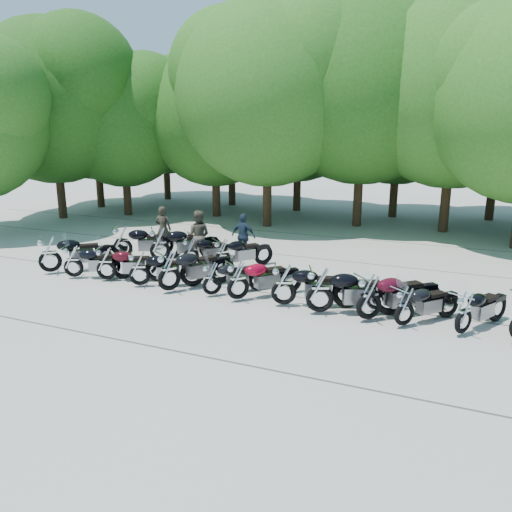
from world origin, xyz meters
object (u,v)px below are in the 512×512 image
at_px(motorcycle_7, 284,283).
at_px(motorcycle_15, 191,250).
at_px(rider_0, 163,229).
at_px(motorcycle_2, 106,262).
at_px(motorcycle_6, 238,279).
at_px(motorcycle_0, 49,253).
at_px(rider_2, 244,236).
at_px(motorcycle_8, 320,289).
at_px(motorcycle_9, 369,295).
at_px(motorcycle_3, 139,267).
at_px(motorcycle_4, 169,270).
at_px(motorcycle_13, 122,240).
at_px(motorcycle_10, 405,305).
at_px(rider_1, 198,235).
at_px(motorcycle_1, 73,260).
at_px(motorcycle_14, 160,243).
at_px(motorcycle_16, 223,253).
at_px(motorcycle_11, 464,312).
at_px(motorcycle_5, 212,277).

xyz_separation_m(motorcycle_7, motorcycle_15, (-4.48, 2.67, -0.10)).
bearing_deg(rider_0, motorcycle_2, 90.26).
relative_size(motorcycle_6, motorcycle_15, 1.15).
xyz_separation_m(motorcycle_0, rider_2, (5.07, 4.48, 0.12)).
bearing_deg(motorcycle_8, motorcycle_9, -112.43).
height_order(motorcycle_3, motorcycle_4, motorcycle_4).
bearing_deg(motorcycle_13, motorcycle_10, -129.70).
relative_size(motorcycle_4, rider_1, 1.36).
distance_m(motorcycle_13, rider_2, 4.51).
height_order(motorcycle_1, motorcycle_15, motorcycle_1).
relative_size(motorcycle_2, rider_2, 1.32).
distance_m(motorcycle_15, rider_1, 0.89).
bearing_deg(motorcycle_0, motorcycle_14, -85.93).
height_order(motorcycle_0, motorcycle_16, motorcycle_0).
relative_size(motorcycle_7, motorcycle_9, 0.97).
height_order(motorcycle_2, rider_2, rider_2).
xyz_separation_m(motorcycle_1, motorcycle_7, (7.17, 0.21, 0.05)).
bearing_deg(motorcycle_1, motorcycle_10, -113.22).
distance_m(motorcycle_14, rider_1, 1.42).
xyz_separation_m(motorcycle_3, rider_1, (0.04, 3.58, 0.30)).
bearing_deg(motorcycle_10, rider_1, 14.44).
relative_size(motorcycle_8, motorcycle_14, 0.99).
relative_size(motorcycle_0, motorcycle_13, 1.03).
bearing_deg(rider_1, motorcycle_2, 56.95).
relative_size(motorcycle_2, motorcycle_3, 1.00).
bearing_deg(motorcycle_0, motorcycle_15, -96.68).
bearing_deg(motorcycle_6, motorcycle_15, 0.38).
xyz_separation_m(motorcycle_2, motorcycle_14, (0.27, 2.63, 0.10)).
bearing_deg(motorcycle_10, rider_2, 4.03).
relative_size(motorcycle_4, motorcycle_16, 1.14).
relative_size(motorcycle_7, motorcycle_15, 1.17).
bearing_deg(motorcycle_3, motorcycle_10, -117.93).
xyz_separation_m(motorcycle_1, motorcycle_4, (3.64, 0.01, 0.09)).
relative_size(motorcycle_1, motorcycle_3, 0.99).
xyz_separation_m(motorcycle_7, motorcycle_11, (4.55, -0.18, -0.07)).
distance_m(motorcycle_9, rider_2, 7.19).
relative_size(motorcycle_13, rider_0, 1.38).
distance_m(motorcycle_5, motorcycle_11, 6.76).
height_order(motorcycle_2, motorcycle_13, motorcycle_13).
height_order(rider_1, rider_2, rider_1).
height_order(motorcycle_5, rider_2, rider_2).
relative_size(motorcycle_6, motorcycle_10, 1.12).
height_order(motorcycle_8, motorcycle_9, motorcycle_8).
relative_size(motorcycle_8, motorcycle_15, 1.25).
bearing_deg(motorcycle_6, motorcycle_1, 42.90).
xyz_separation_m(motorcycle_9, motorcycle_14, (-8.08, 2.79, 0.03)).
distance_m(motorcycle_9, motorcycle_14, 8.55).
relative_size(motorcycle_1, motorcycle_6, 0.95).
relative_size(motorcycle_7, motorcycle_10, 1.15).
xyz_separation_m(motorcycle_8, motorcycle_16, (-4.25, 2.78, -0.09)).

